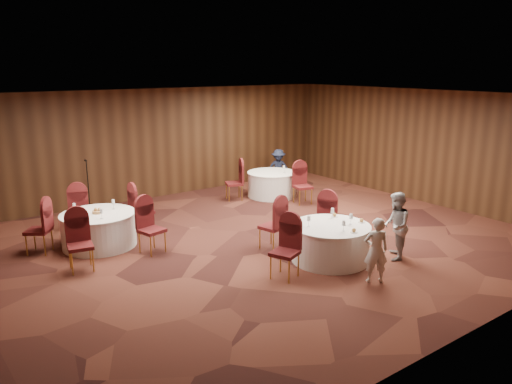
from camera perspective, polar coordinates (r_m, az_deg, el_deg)
ground at (r=11.18m, az=-0.22°, el=-5.83°), size 12.00×12.00×0.00m
room_shell at (r=10.66m, az=-0.23°, el=4.13°), size 12.00×12.00×12.00m
table_main at (r=10.22m, az=8.49°, el=-5.72°), size 1.60×1.60×0.74m
table_left at (r=11.42m, az=-17.51°, el=-4.08°), size 1.61×1.61×0.74m
table_right at (r=15.01m, az=1.82°, el=0.93°), size 1.48×1.48×0.74m
chairs_main at (r=10.42m, az=4.69°, el=-4.48°), size 2.84×1.99×1.00m
chairs_left at (r=11.35m, az=-17.49°, el=-3.53°), size 2.96×3.09×1.00m
chairs_right at (r=14.38m, az=1.37°, el=0.84°), size 2.00×2.16×1.00m
tabletop_main at (r=10.17m, az=9.77°, el=-3.13°), size 1.15×1.10×0.22m
tabletop_left at (r=11.29m, az=-17.70°, el=-1.94°), size 0.87×0.82×0.22m
tabletop_right at (r=14.82m, az=3.22°, el=2.81°), size 0.08×0.08×0.22m
mic_stand at (r=13.53m, az=-18.49°, el=-1.03°), size 0.24×0.24×1.54m
woman_a at (r=9.30m, az=13.55°, el=-6.49°), size 0.53×0.48×1.22m
woman_b at (r=10.47m, az=15.65°, el=-3.77°), size 0.86×0.84×1.39m
man_c at (r=16.11m, az=2.57°, el=2.72°), size 0.91×0.83×1.23m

